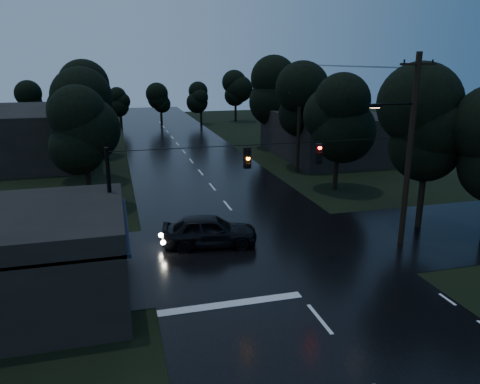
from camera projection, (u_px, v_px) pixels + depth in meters
name	position (u px, v px, depth m)	size (l,w,h in m)	color
main_road	(201.00, 173.00, 41.17)	(12.00, 120.00, 0.02)	black
cross_street	(264.00, 250.00, 24.46)	(60.00, 9.00, 0.02)	black
building_far_right	(328.00, 135.00, 47.80)	(10.00, 14.00, 4.40)	black
building_far_left	(42.00, 134.00, 46.25)	(10.00, 16.00, 5.00)	black
utility_pole_main	(408.00, 148.00, 23.96)	(3.50, 0.30, 10.00)	black
utility_pole_far	(299.00, 128.00, 40.34)	(2.00, 0.30, 7.50)	black
anchor_pole_left	(111.00, 214.00, 20.83)	(0.18, 0.18, 6.00)	black
span_signals	(283.00, 155.00, 22.23)	(15.00, 0.37, 1.12)	black
tree_corner_near	(429.00, 126.00, 26.26)	(4.48, 4.48, 9.44)	black
tree_left_a	(84.00, 130.00, 30.05)	(3.92, 3.92, 8.26)	black
tree_left_b	(80.00, 112.00, 37.22)	(4.20, 4.20, 8.85)	black
tree_left_c	(79.00, 97.00, 46.25)	(4.48, 4.48, 9.44)	black
tree_right_a	(339.00, 116.00, 34.47)	(4.20, 4.20, 8.85)	black
tree_right_b	(304.00, 101.00, 41.95)	(4.48, 4.48, 9.44)	black
tree_right_c	(274.00, 90.00, 51.28)	(4.76, 4.76, 10.03)	black
car	(210.00, 230.00, 24.86)	(2.03, 5.04, 1.72)	black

